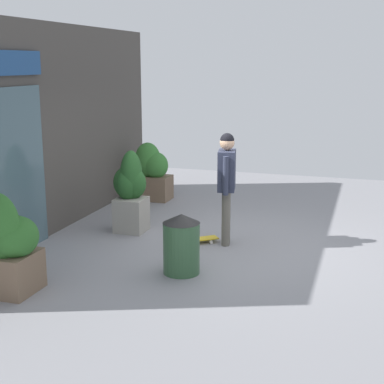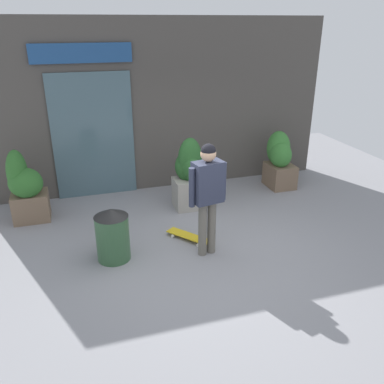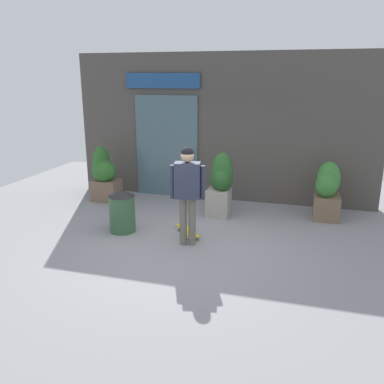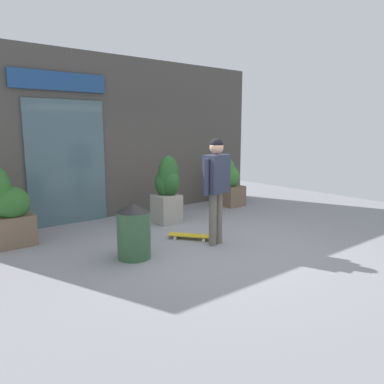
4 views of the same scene
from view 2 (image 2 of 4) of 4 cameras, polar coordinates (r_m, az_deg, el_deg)
The scene contains 8 objects.
ground_plane at distance 6.36m, azimuth 1.84°, elevation -8.98°, with size 12.00×12.00×0.00m, color gray.
building_facade at distance 8.54m, azimuth -5.26°, elevation 11.86°, with size 7.28×0.31×3.48m.
skateboarder at distance 5.93m, azimuth 2.24°, elevation 0.53°, with size 0.61×0.34×1.78m.
skateboard at distance 6.76m, azimuth -0.47°, elevation -6.26°, with size 0.65×0.75×0.08m.
planter_box_left at distance 7.68m, azimuth -0.48°, elevation 2.89°, with size 0.55×0.59×1.39m.
planter_box_right at distance 7.75m, azimuth -22.59°, elevation 0.73°, with size 0.64×0.70×1.32m.
planter_box_mid at distance 8.95m, azimuth 12.28°, elevation 4.56°, with size 0.53×0.75×1.21m.
trash_bin at distance 6.19m, azimuth -11.20°, elevation -5.86°, with size 0.51×0.51×0.84m.
Camera 2 is at (-1.78, -5.09, 3.37)m, focal length 37.65 mm.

